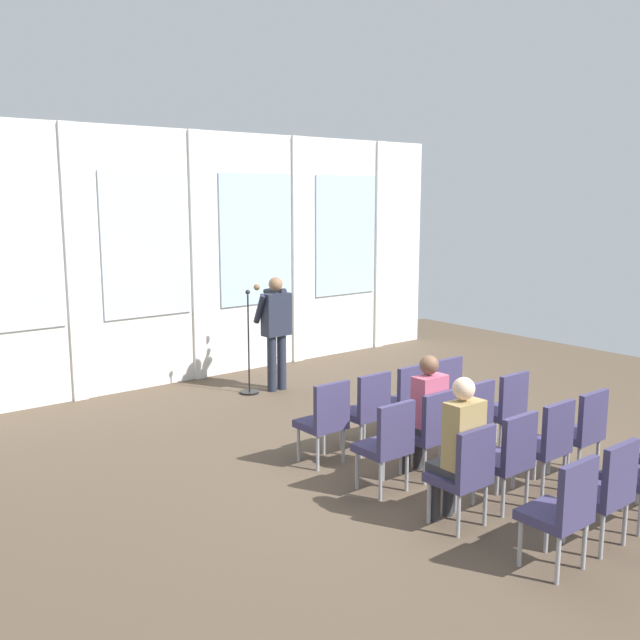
{
  "coord_description": "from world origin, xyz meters",
  "views": [
    {
      "loc": [
        -5.63,
        -4.72,
        2.91
      ],
      "look_at": [
        0.13,
        2.45,
        1.3
      ],
      "focal_mm": 40.14,
      "sensor_mm": 36.0,
      "label": 1
    }
  ],
  "objects_px": {
    "chair_r3_c1": "(606,487)",
    "chair_r2_c0": "(465,470)",
    "chair_r2_c3": "(582,428)",
    "chair_r0_c3": "(441,389)",
    "mic_stand": "(249,371)",
    "chair_r1_c0": "(388,441)",
    "chair_r2_c2": "(547,440)",
    "chair_r1_c1": "(431,428)",
    "chair_r1_c2": "(470,417)",
    "chair_r0_c0": "(325,417)",
    "chair_r2_c1": "(509,455)",
    "chair_r1_c3": "(505,407)",
    "chair_r0_c1": "(367,407)",
    "speaker": "(276,325)",
    "audience_r1_c1": "(425,409)",
    "chair_r3_c0": "(563,507)",
    "chair_r0_c2": "(406,397)",
    "audience_r2_c0": "(459,444)"
  },
  "relations": [
    {
      "from": "chair_r3_c1",
      "to": "chair_r2_c0",
      "type": "bearing_deg",
      "value": 122.49
    },
    {
      "from": "chair_r2_c3",
      "to": "chair_r0_c3",
      "type": "bearing_deg",
      "value": 90.0
    },
    {
      "from": "mic_stand",
      "to": "chair_r2_c3",
      "type": "xyz_separation_m",
      "value": [
        0.93,
        -4.85,
        0.2
      ]
    },
    {
      "from": "chair_r1_c0",
      "to": "chair_r2_c2",
      "type": "height_order",
      "value": "same"
    },
    {
      "from": "chair_r1_c1",
      "to": "chair_r1_c2",
      "type": "height_order",
      "value": "same"
    },
    {
      "from": "mic_stand",
      "to": "chair_r2_c0",
      "type": "distance_m",
      "value": 4.95
    },
    {
      "from": "chair_r0_c0",
      "to": "chair_r1_c1",
      "type": "xyz_separation_m",
      "value": [
        0.62,
        -0.97,
        0.0
      ]
    },
    {
      "from": "chair_r1_c0",
      "to": "chair_r2_c1",
      "type": "distance_m",
      "value": 1.15
    },
    {
      "from": "chair_r1_c0",
      "to": "chair_r1_c3",
      "type": "distance_m",
      "value": 1.85
    },
    {
      "from": "chair_r1_c3",
      "to": "chair_r3_c1",
      "type": "height_order",
      "value": "same"
    },
    {
      "from": "chair_r3_c1",
      "to": "chair_r2_c2",
      "type": "bearing_deg",
      "value": 57.51
    },
    {
      "from": "chair_r1_c0",
      "to": "chair_r0_c0",
      "type": "bearing_deg",
      "value": 90.0
    },
    {
      "from": "chair_r0_c0",
      "to": "chair_r2_c3",
      "type": "distance_m",
      "value": 2.68
    },
    {
      "from": "chair_r0_c1",
      "to": "chair_r0_c3",
      "type": "bearing_deg",
      "value": 0.0
    },
    {
      "from": "speaker",
      "to": "audience_r1_c1",
      "type": "bearing_deg",
      "value": -101.09
    },
    {
      "from": "chair_r1_c0",
      "to": "chair_r2_c0",
      "type": "xyz_separation_m",
      "value": [
        0.0,
        -0.97,
        0.0
      ]
    },
    {
      "from": "chair_r1_c1",
      "to": "chair_r3_c0",
      "type": "distance_m",
      "value": 2.03
    },
    {
      "from": "chair_r0_c1",
      "to": "chair_r1_c3",
      "type": "distance_m",
      "value": 1.57
    },
    {
      "from": "chair_r1_c0",
      "to": "chair_r2_c0",
      "type": "bearing_deg",
      "value": -90.0
    },
    {
      "from": "chair_r2_c0",
      "to": "chair_r3_c0",
      "type": "relative_size",
      "value": 1.0
    },
    {
      "from": "chair_r0_c1",
      "to": "chair_r0_c2",
      "type": "bearing_deg",
      "value": 0.0
    },
    {
      "from": "chair_r0_c3",
      "to": "chair_r3_c0",
      "type": "bearing_deg",
      "value": -122.49
    },
    {
      "from": "chair_r0_c2",
      "to": "audience_r1_c1",
      "type": "bearing_deg",
      "value": -124.85
    },
    {
      "from": "chair_r0_c0",
      "to": "chair_r3_c0",
      "type": "height_order",
      "value": "same"
    },
    {
      "from": "speaker",
      "to": "chair_r0_c2",
      "type": "distance_m",
      "value": 2.87
    },
    {
      "from": "mic_stand",
      "to": "chair_r1_c1",
      "type": "xyz_separation_m",
      "value": [
        -0.3,
        -3.89,
        0.2
      ]
    },
    {
      "from": "speaker",
      "to": "chair_r3_c0",
      "type": "xyz_separation_m",
      "value": [
        -1.34,
        -5.73,
        -0.46
      ]
    },
    {
      "from": "chair_r3_c0",
      "to": "chair_r1_c1",
      "type": "bearing_deg",
      "value": 72.34
    },
    {
      "from": "chair_r0_c0",
      "to": "chair_r0_c3",
      "type": "xyz_separation_m",
      "value": [
        1.85,
        0.0,
        0.0
      ]
    },
    {
      "from": "chair_r2_c2",
      "to": "chair_r2_c3",
      "type": "xyz_separation_m",
      "value": [
        0.62,
        0.0,
        0.0
      ]
    },
    {
      "from": "chair_r2_c3",
      "to": "chair_r0_c2",
      "type": "bearing_deg",
      "value": 107.66
    },
    {
      "from": "audience_r2_c0",
      "to": "chair_r3_c1",
      "type": "relative_size",
      "value": 1.45
    },
    {
      "from": "chair_r0_c3",
      "to": "audience_r1_c1",
      "type": "relative_size",
      "value": 0.72
    },
    {
      "from": "mic_stand",
      "to": "chair_r2_c0",
      "type": "bearing_deg",
      "value": -100.73
    },
    {
      "from": "speaker",
      "to": "chair_r3_c0",
      "type": "height_order",
      "value": "speaker"
    },
    {
      "from": "audience_r2_c0",
      "to": "chair_r2_c2",
      "type": "bearing_deg",
      "value": -3.67
    },
    {
      "from": "chair_r2_c1",
      "to": "audience_r1_c1",
      "type": "bearing_deg",
      "value": 90.0
    },
    {
      "from": "speaker",
      "to": "chair_r1_c2",
      "type": "xyz_separation_m",
      "value": [
        -0.11,
        -3.79,
        -0.46
      ]
    },
    {
      "from": "audience_r1_c1",
      "to": "chair_r1_c3",
      "type": "distance_m",
      "value": 1.25
    },
    {
      "from": "chair_r0_c2",
      "to": "chair_r1_c1",
      "type": "xyz_separation_m",
      "value": [
        -0.62,
        -0.97,
        0.0
      ]
    },
    {
      "from": "chair_r2_c0",
      "to": "chair_r1_c0",
      "type": "bearing_deg",
      "value": 90.0
    },
    {
      "from": "chair_r0_c2",
      "to": "chair_r1_c0",
      "type": "distance_m",
      "value": 1.57
    },
    {
      "from": "chair_r0_c0",
      "to": "chair_r2_c1",
      "type": "xyz_separation_m",
      "value": [
        0.62,
        -1.94,
        0.0
      ]
    },
    {
      "from": "audience_r1_c1",
      "to": "audience_r2_c0",
      "type": "height_order",
      "value": "audience_r2_c0"
    },
    {
      "from": "chair_r2_c0",
      "to": "chair_r0_c0",
      "type": "bearing_deg",
      "value": 90.0
    },
    {
      "from": "chair_r0_c2",
      "to": "chair_r1_c3",
      "type": "relative_size",
      "value": 1.0
    },
    {
      "from": "chair_r0_c0",
      "to": "chair_r3_c1",
      "type": "relative_size",
      "value": 1.0
    },
    {
      "from": "chair_r0_c2",
      "to": "chair_r0_c1",
      "type": "bearing_deg",
      "value": 180.0
    },
    {
      "from": "chair_r2_c3",
      "to": "chair_r3_c0",
      "type": "xyz_separation_m",
      "value": [
        -1.85,
        -0.97,
        0.0
      ]
    },
    {
      "from": "speaker",
      "to": "audience_r2_c0",
      "type": "xyz_separation_m",
      "value": [
        -1.34,
        -4.68,
        -0.24
      ]
    }
  ]
}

